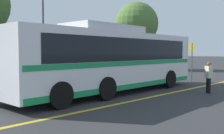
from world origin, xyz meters
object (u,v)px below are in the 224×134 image
street_lamp (43,11)px  tree_1 (137,24)px  transit_bus (112,59)px  bus_stop_sign (192,57)px  pedestrian_0 (209,76)px

street_lamp → tree_1: (13.72, 2.66, 0.35)m
transit_bus → street_lamp: size_ratio=1.60×
street_lamp → tree_1: bearing=11.0°
street_lamp → tree_1: tree_1 is taller
transit_bus → bus_stop_sign: bearing=83.1°
pedestrian_0 → tree_1: bearing=178.7°
pedestrian_0 → bus_stop_sign: bus_stop_sign is taller
bus_stop_sign → tree_1: bearing=144.2°
pedestrian_0 → bus_stop_sign: 4.91m
pedestrian_0 → tree_1: tree_1 is taller
pedestrian_0 → tree_1: 17.97m
bus_stop_sign → transit_bus: bearing=-96.9°
tree_1 → pedestrian_0: bearing=-129.3°
transit_bus → pedestrian_0: bearing=40.5°
transit_bus → street_lamp: (0.54, 7.28, 3.20)m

